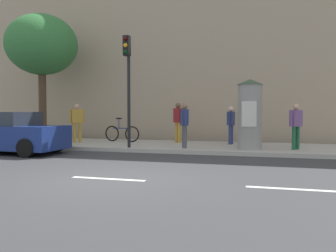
{
  "coord_description": "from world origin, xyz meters",
  "views": [
    {
      "loc": [
        3.53,
        -7.53,
        1.57
      ],
      "look_at": [
        0.87,
        2.0,
        1.15
      ],
      "focal_mm": 38.49,
      "sensor_mm": 36.0,
      "label": 1
    }
  ],
  "objects": [
    {
      "name": "street_tree",
      "position": [
        -6.67,
        7.16,
        4.6
      ],
      "size": [
        3.29,
        3.29,
        5.89
      ],
      "color": "#4C3826",
      "rests_on": "sidewalk_curb"
    },
    {
      "name": "pedestrian_near_pole",
      "position": [
        0.49,
        5.7,
        1.15
      ],
      "size": [
        0.39,
        0.57,
        1.7
      ],
      "color": "#4C4C51",
      "rests_on": "sidewalk_curb"
    },
    {
      "name": "pedestrian_in_red_top",
      "position": [
        -0.31,
        7.88,
        1.19
      ],
      "size": [
        0.47,
        0.45,
        1.76
      ],
      "color": "#B78C33",
      "rests_on": "sidewalk_curb"
    },
    {
      "name": "lane_markings",
      "position": [
        0.0,
        0.0,
        0.0
      ],
      "size": [
        25.8,
        0.16,
        0.01
      ],
      "color": "silver",
      "rests_on": "ground_plane"
    },
    {
      "name": "bicycle_leaning",
      "position": [
        -2.9,
        7.7,
        0.54
      ],
      "size": [
        1.76,
        0.29,
        1.09
      ],
      "color": "black",
      "rests_on": "sidewalk_curb"
    },
    {
      "name": "building_backdrop",
      "position": [
        0.0,
        12.0,
        5.54
      ],
      "size": [
        36.0,
        5.0,
        11.09
      ],
      "primitive_type": "cube",
      "color": "tan",
      "rests_on": "ground_plane"
    },
    {
      "name": "parked_car_dark",
      "position": [
        -5.81,
        3.62,
        0.74
      ],
      "size": [
        4.45,
        2.04,
        1.52
      ],
      "color": "navy",
      "rests_on": "ground_plane"
    },
    {
      "name": "pedestrian_with_backpack",
      "position": [
        4.5,
        6.31,
        1.14
      ],
      "size": [
        0.49,
        0.57,
        1.67
      ],
      "color": "#1E5938",
      "rests_on": "sidewalk_curb"
    },
    {
      "name": "ground_plane",
      "position": [
        0.0,
        0.0,
        0.0
      ],
      "size": [
        80.0,
        80.0,
        0.0
      ],
      "primitive_type": "plane",
      "color": "#38383A"
    },
    {
      "name": "sidewalk_curb",
      "position": [
        0.0,
        7.0,
        0.07
      ],
      "size": [
        36.0,
        4.0,
        0.15
      ],
      "primitive_type": "cube",
      "color": "#B2ADA3",
      "rests_on": "ground_plane"
    },
    {
      "name": "pedestrian_tallest",
      "position": [
        -4.69,
        6.83,
        1.17
      ],
      "size": [
        0.52,
        0.49,
        1.72
      ],
      "color": "#B78C33",
      "rests_on": "sidewalk_curb"
    },
    {
      "name": "poster_column",
      "position": [
        2.88,
        5.92,
        1.45
      ],
      "size": [
        0.95,
        0.95,
        2.57
      ],
      "color": "gray",
      "rests_on": "sidewalk_curb"
    },
    {
      "name": "traffic_light",
      "position": [
        -1.62,
        5.24,
        3.0
      ],
      "size": [
        0.24,
        0.45,
        4.23
      ],
      "color": "black",
      "rests_on": "sidewalk_curb"
    },
    {
      "name": "pedestrian_in_dark_shirt",
      "position": [
        2.02,
        7.78,
        1.08
      ],
      "size": [
        0.32,
        0.58,
        1.6
      ],
      "color": "navy",
      "rests_on": "sidewalk_curb"
    }
  ]
}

